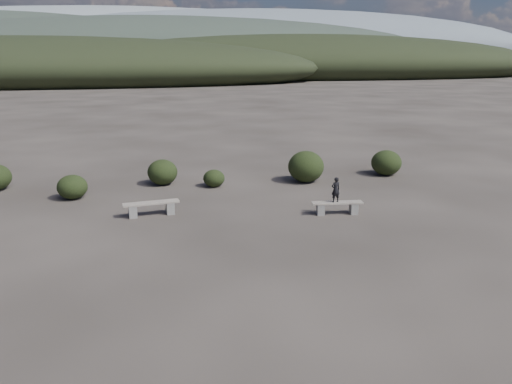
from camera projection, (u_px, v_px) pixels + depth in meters
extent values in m
plane|color=#2B2521|center=(257.00, 272.00, 12.42)|extent=(1200.00, 1200.00, 0.00)
cube|color=slate|center=(133.00, 211.00, 16.58)|extent=(0.31, 0.40, 0.41)
cube|color=slate|center=(170.00, 208.00, 16.97)|extent=(0.31, 0.40, 0.41)
cube|color=gray|center=(151.00, 203.00, 16.71)|extent=(1.90, 0.65, 0.05)
cube|color=slate|center=(320.00, 209.00, 16.87)|extent=(0.27, 0.36, 0.38)
cube|color=slate|center=(354.00, 208.00, 16.97)|extent=(0.27, 0.36, 0.38)
cube|color=gray|center=(337.00, 203.00, 16.86)|extent=(1.75, 0.53, 0.05)
imported|color=black|center=(336.00, 190.00, 16.73)|extent=(0.34, 0.25, 0.86)
ellipsoid|color=black|center=(72.00, 187.00, 18.68)|extent=(1.11, 1.11, 0.91)
ellipsoid|color=black|center=(162.00, 172.00, 20.72)|extent=(1.23, 1.23, 1.06)
ellipsoid|color=black|center=(214.00, 178.00, 20.43)|extent=(0.88, 0.88, 0.71)
ellipsoid|color=black|center=(306.00, 167.00, 21.13)|extent=(1.52, 1.52, 1.33)
ellipsoid|color=black|center=(386.00, 163.00, 22.38)|extent=(1.35, 1.35, 1.12)
ellipsoid|color=black|center=(34.00, 69.00, 92.51)|extent=(110.00, 40.00, 12.00)
ellipsoid|color=black|center=(313.00, 64.00, 122.06)|extent=(120.00, 44.00, 14.00)
ellipsoid|color=#2B352C|center=(165.00, 55.00, 162.59)|extent=(190.00, 64.00, 24.00)
ellipsoid|color=slate|center=(278.00, 47.00, 306.55)|extent=(340.00, 110.00, 44.00)
ellipsoid|color=gray|center=(121.00, 45.00, 382.72)|extent=(460.00, 140.00, 56.00)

